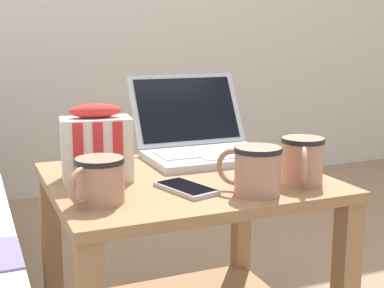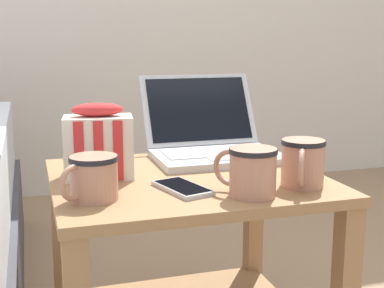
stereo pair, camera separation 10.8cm
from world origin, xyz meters
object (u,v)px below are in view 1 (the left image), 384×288
Objects in this scene: snack_bag at (96,146)px; cell_phone at (186,188)px; mug_mid_center at (302,159)px; mug_front_right at (256,168)px; mug_front_left at (99,178)px; laptop at (202,140)px.

snack_bag is 0.22m from cell_phone.
cell_phone is at bearing 168.93° from mug_mid_center.
snack_bag is at bearing 153.03° from mug_mid_center.
mug_front_right reaches higher than cell_phone.
laptop is at bearing 40.94° from mug_front_left.
mug_front_right reaches higher than mug_front_left.
mug_mid_center is 0.82× the size of cell_phone.
laptop is at bearing 83.36° from mug_front_right.
mug_front_right is at bearing -40.52° from snack_bag.
mug_front_left is 0.70× the size of snack_bag.
cell_phone is at bearing 4.15° from mug_front_left.
laptop reaches higher than cell_phone.
mug_front_left is (-0.34, -0.29, 0.01)m from laptop.
snack_bag is (-0.26, 0.22, 0.02)m from mug_front_right.
mug_front_left is at bearing -175.85° from cell_phone.
mug_mid_center is (0.42, -0.03, 0.01)m from mug_front_left.
laptop is at bearing 104.42° from mug_mid_center.
mug_mid_center is 0.44m from snack_bag.
cell_phone is at bearing -119.58° from laptop.
cell_phone is (-0.12, 0.07, -0.05)m from mug_front_right.
snack_bag is 1.10× the size of cell_phone.
laptop is at bearing 60.42° from cell_phone.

